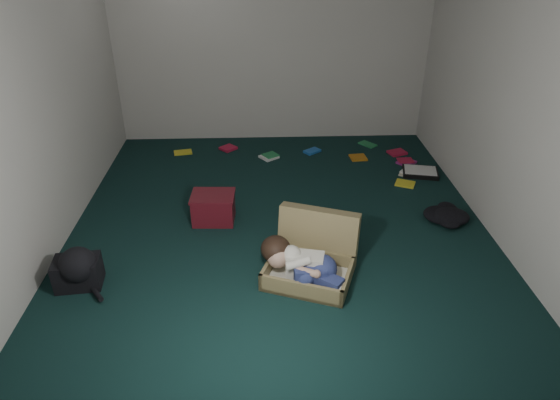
{
  "coord_description": "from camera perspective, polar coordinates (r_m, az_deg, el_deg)",
  "views": [
    {
      "loc": [
        -0.17,
        -4.17,
        2.61
      ],
      "look_at": [
        0.0,
        -0.15,
        0.35
      ],
      "focal_mm": 32.0,
      "sensor_mm": 36.0,
      "label": 1
    }
  ],
  "objects": [
    {
      "name": "wall_left",
      "position": [
        4.74,
        -25.48,
        10.47
      ],
      "size": [
        0.0,
        4.5,
        4.5
      ],
      "primitive_type": "plane",
      "rotation": [
        1.57,
        0.0,
        1.57
      ],
      "color": "silver",
      "rests_on": "ground"
    },
    {
      "name": "backpack",
      "position": [
        4.38,
        -22.12,
        -7.57
      ],
      "size": [
        0.48,
        0.4,
        0.27
      ],
      "primitive_type": null,
      "rotation": [
        0.0,
        0.0,
        0.1
      ],
      "color": "black",
      "rests_on": "floor"
    },
    {
      "name": "paper_tray",
      "position": [
        6.09,
        15.72,
        3.1
      ],
      "size": [
        0.46,
        0.38,
        0.06
      ],
      "rotation": [
        0.0,
        0.0,
        -0.21
      ],
      "color": "black",
      "rests_on": "floor"
    },
    {
      "name": "clothing_pile",
      "position": [
        5.23,
        18.9,
        -1.59
      ],
      "size": [
        0.4,
        0.34,
        0.12
      ],
      "primitive_type": null,
      "rotation": [
        0.0,
        0.0,
        -0.05
      ],
      "color": "black",
      "rests_on": "floor"
    },
    {
      "name": "person",
      "position": [
        4.06,
        2.47,
        -7.26
      ],
      "size": [
        0.67,
        0.54,
        0.31
      ],
      "rotation": [
        0.0,
        0.0,
        -0.35
      ],
      "color": "white",
      "rests_on": "suitcase"
    },
    {
      "name": "wall_front",
      "position": [
        2.33,
        2.17,
        -4.9
      ],
      "size": [
        4.5,
        0.0,
        4.5
      ],
      "primitive_type": "plane",
      "rotation": [
        -1.57,
        0.0,
        0.0
      ],
      "color": "silver",
      "rests_on": "ground"
    },
    {
      "name": "maroon_bin",
      "position": [
        4.94,
        -7.61,
        -0.87
      ],
      "size": [
        0.43,
        0.35,
        0.29
      ],
      "rotation": [
        0.0,
        0.0,
        -0.04
      ],
      "color": "#5A121B",
      "rests_on": "floor"
    },
    {
      "name": "wall_back",
      "position": [
        6.55,
        -0.92,
        17.79
      ],
      "size": [
        4.5,
        0.0,
        4.5
      ],
      "primitive_type": "plane",
      "rotation": [
        1.57,
        0.0,
        0.0
      ],
      "color": "silver",
      "rests_on": "ground"
    },
    {
      "name": "wall_right",
      "position": [
        4.88,
        24.6,
        11.14
      ],
      "size": [
        0.0,
        4.5,
        4.5
      ],
      "primitive_type": "plane",
      "rotation": [
        1.57,
        0.0,
        -1.57
      ],
      "color": "silver",
      "rests_on": "ground"
    },
    {
      "name": "book_scatter",
      "position": [
        6.31,
        5.94,
        4.82
      ],
      "size": [
        3.01,
        1.35,
        0.02
      ],
      "color": "yellow",
      "rests_on": "floor"
    },
    {
      "name": "suitcase",
      "position": [
        4.21,
        3.73,
        -6.5
      ],
      "size": [
        0.88,
        0.87,
        0.5
      ],
      "rotation": [
        0.0,
        0.0,
        -0.35
      ],
      "color": "olive",
      "rests_on": "floor"
    },
    {
      "name": "floor",
      "position": [
        4.92,
        -0.07,
        -2.7
      ],
      "size": [
        4.5,
        4.5,
        0.0
      ],
      "primitive_type": "plane",
      "color": "black",
      "rests_on": "ground"
    }
  ]
}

